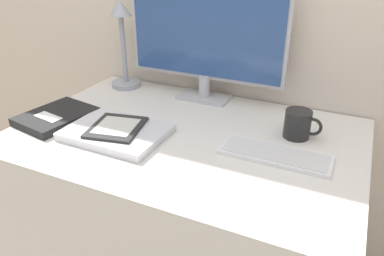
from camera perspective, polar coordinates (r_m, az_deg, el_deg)
name	(u,v)px	position (r m, az deg, el deg)	size (l,w,h in m)	color
desk	(186,219)	(1.41, -0.86, -13.75)	(1.10, 0.73, 0.71)	silver
monitor	(205,38)	(1.40, 2.03, 13.55)	(0.61, 0.11, 0.43)	#B7B7BC
keyboard	(275,154)	(1.10, 12.55, -3.95)	(0.32, 0.12, 0.01)	silver
laptop	(117,132)	(1.21, -11.42, -0.63)	(0.31, 0.23, 0.03)	#BCBCC1
ereader	(116,127)	(1.20, -11.45, 0.11)	(0.19, 0.20, 0.01)	black
desk_lamp	(123,41)	(1.57, -10.49, 12.84)	(0.12, 0.12, 0.35)	#999EA8
notebook	(56,117)	(1.37, -19.96, 1.64)	(0.22, 0.27, 0.03)	black
coffee_mug	(298,124)	(1.21, 15.89, 0.57)	(0.12, 0.08, 0.09)	black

